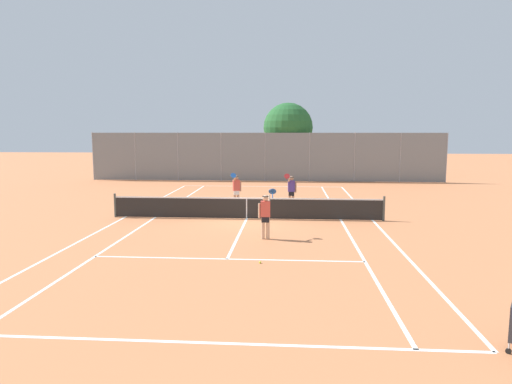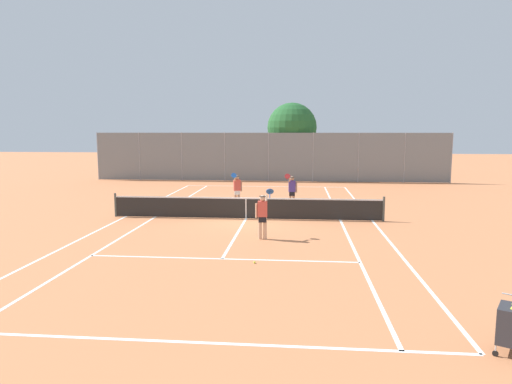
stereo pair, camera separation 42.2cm
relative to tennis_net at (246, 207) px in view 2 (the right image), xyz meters
name	(u,v)px [view 2 (the right image)]	position (x,y,z in m)	size (l,w,h in m)	color
ground_plane	(246,219)	(0.00, 0.00, -0.51)	(120.00, 120.00, 0.00)	#CC7A4C
court_line_markings	(246,219)	(0.00, 0.00, -0.51)	(11.10, 23.90, 0.01)	white
tennis_net	(246,207)	(0.00, 0.00, 0.00)	(12.00, 0.10, 1.07)	#474C47
ball_cart	(512,324)	(5.99, -11.81, 0.03)	(0.71, 0.77, 0.96)	#2D2D33
player_near_side	(263,214)	(1.02, -3.71, 0.42)	(0.63, 0.76, 1.77)	#D8A884
player_far_left	(237,189)	(-0.83, 3.27, 0.42)	(0.49, 0.86, 1.77)	tan
player_far_right	(292,190)	(1.98, 3.09, 0.42)	(0.63, 0.76, 1.77)	tan
loose_tennis_ball_0	(254,262)	(1.03, -6.78, -0.48)	(0.07, 0.07, 0.07)	#D1DB33
loose_tennis_ball_1	(279,206)	(1.33, 3.47, -0.48)	(0.07, 0.07, 0.07)	#D1DB33
back_fence	(268,157)	(0.00, 15.28, 1.36)	(27.27, 0.08, 3.73)	gray
tree_behind_left	(292,129)	(1.76, 17.27, 3.53)	(3.96, 3.96, 6.10)	brown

